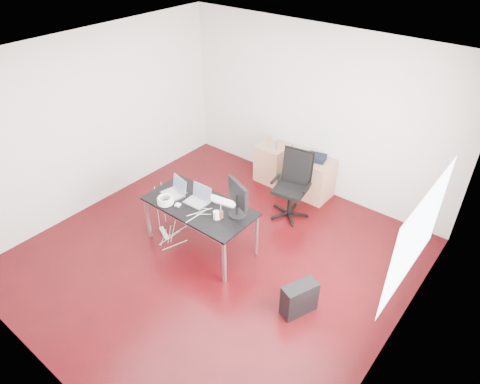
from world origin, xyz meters
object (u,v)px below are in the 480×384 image
Objects in this scene: desk at (200,208)px; pc_tower at (299,299)px; office_chair at (293,182)px; filing_cabinet_right at (316,179)px; filing_cabinet_left at (273,163)px.

desk is 1.86m from pc_tower.
office_chair reaches higher than filing_cabinet_right.
office_chair is 1.54× the size of filing_cabinet_right.
office_chair is 0.70m from filing_cabinet_right.
filing_cabinet_left and filing_cabinet_right have the same top height.
office_chair is at bearing -95.84° from filing_cabinet_right.
filing_cabinet_left is at bearing 96.51° from desk.
filing_cabinet_right is 2.58m from pc_tower.
office_chair is (0.59, 1.51, -0.07)m from desk.
desk is 1.62m from office_chair.
office_chair reaches higher than pc_tower.
filing_cabinet_left is at bearing 153.15° from pc_tower.
filing_cabinet_left is (-0.84, 0.65, -0.26)m from office_chair.
filing_cabinet_left is 1.56× the size of pc_tower.
filing_cabinet_left is at bearing 132.65° from office_chair.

